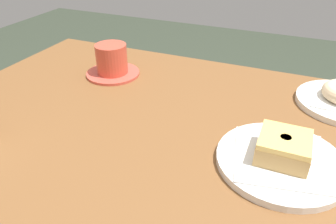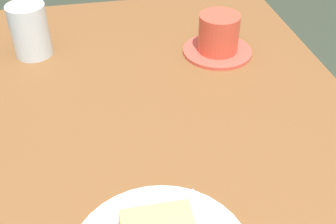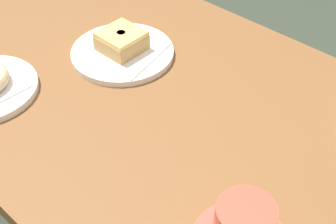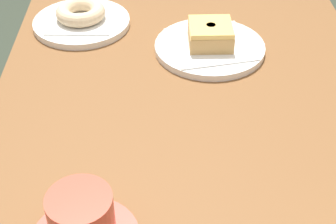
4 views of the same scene
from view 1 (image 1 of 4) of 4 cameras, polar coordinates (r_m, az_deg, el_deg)
table at (r=0.70m, az=7.41°, el=-8.32°), size 1.27×0.71×0.70m
plate_glazed_square at (r=0.60m, az=19.48°, el=-8.30°), size 0.22×0.22×0.01m
napkin_glazed_square at (r=0.59m, az=19.63°, el=-7.68°), size 0.18×0.18×0.00m
donut_glazed_square at (r=0.58m, az=20.03°, el=-5.93°), size 0.09×0.09×0.04m
coffee_cup at (r=0.88m, az=-10.03°, el=8.92°), size 0.15×0.15×0.09m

